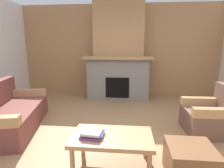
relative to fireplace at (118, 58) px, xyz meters
The scene contains 8 objects.
ground 2.87m from the fireplace, 90.00° to the right, with size 9.00×9.00×0.00m, color #9E754C.
wall_back_wood_panel 0.42m from the fireplace, 90.00° to the left, with size 6.00×0.12×2.70m, color #A87A4C.
fireplace is the anchor object (origin of this frame).
couch 3.08m from the fireplace, 128.71° to the right, with size 1.21×1.94×0.85m.
armchair 2.87m from the fireplace, 49.84° to the right, with size 0.78×0.78×0.85m.
coffee_table 3.31m from the fireplace, 87.64° to the right, with size 1.00×0.60×0.43m.
ottoman 3.62m from the fireplace, 72.58° to the right, with size 0.52×0.52×0.40m, color brown.
book_stack_near_edge 3.34m from the fireplace, 91.82° to the right, with size 0.28×0.27×0.08m.
Camera 1 is at (0.34, -2.68, 1.52)m, focal length 29.60 mm.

